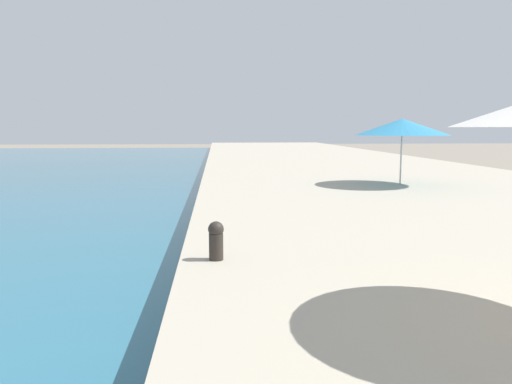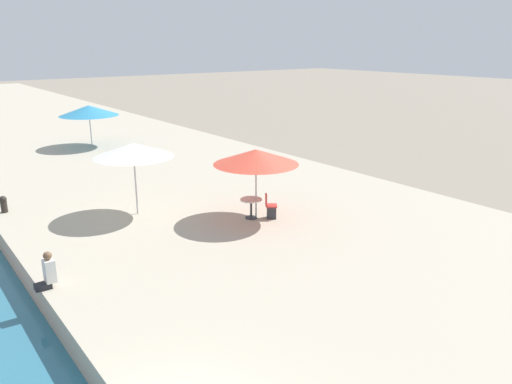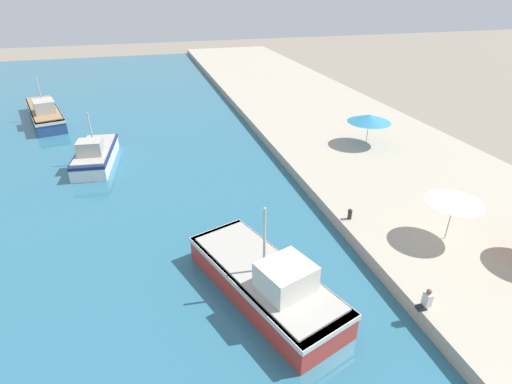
# 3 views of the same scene
# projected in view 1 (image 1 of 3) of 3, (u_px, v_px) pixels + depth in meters

# --- Properties ---
(quay_promenade) EXTENTS (16.00, 90.00, 0.79)m
(quay_promenade) POSITION_uv_depth(u_px,v_px,m) (334.00, 169.00, 31.36)
(quay_promenade) COLOR #B2A893
(quay_promenade) RESTS_ON ground_plane
(cafe_umbrella_striped) EXTENTS (3.58, 3.58, 2.55)m
(cafe_umbrella_striped) POSITION_uv_depth(u_px,v_px,m) (402.00, 127.00, 19.03)
(cafe_umbrella_striped) COLOR #B7B7B7
(cafe_umbrella_striped) RESTS_ON quay_promenade
(mooring_bollard) EXTENTS (0.26, 0.26, 0.65)m
(mooring_bollard) POSITION_uv_depth(u_px,v_px,m) (216.00, 239.00, 8.32)
(mooring_bollard) COLOR #2D2823
(mooring_bollard) RESTS_ON quay_promenade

